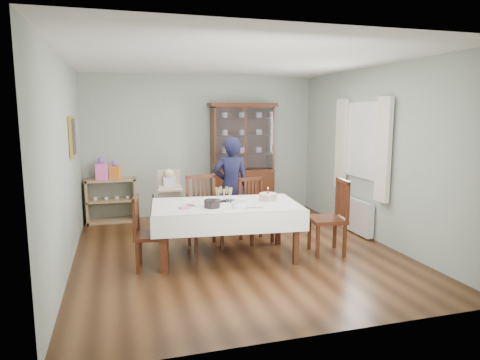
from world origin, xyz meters
name	(u,v)px	position (x,y,z in m)	size (l,w,h in m)	color
floor	(237,251)	(0.00, 0.00, 0.00)	(5.00, 5.00, 0.00)	#593319
room_shell	(227,132)	(0.00, 0.53, 1.70)	(5.00, 5.00, 5.00)	#9EAA99
dining_table	(226,230)	(-0.21, -0.21, 0.38)	(2.10, 1.34, 0.76)	#422010
china_cabinet	(242,157)	(0.75, 2.26, 1.12)	(1.30, 0.48, 2.18)	#422010
sideboard	(111,200)	(-1.75, 2.28, 0.40)	(0.90, 0.38, 0.80)	tan
picture_frame	(72,137)	(-2.22, 0.80, 1.65)	(0.04, 0.48, 0.58)	gold
window	(364,140)	(2.22, 0.30, 1.55)	(0.04, 1.02, 1.22)	white
curtain_left	(384,150)	(2.16, -0.32, 1.45)	(0.07, 0.30, 1.55)	silver
curtain_right	(341,144)	(2.16, 0.92, 1.45)	(0.07, 0.30, 1.55)	silver
radiator	(358,216)	(2.16, 0.30, 0.30)	(0.10, 0.80, 0.55)	white
chair_far_left	(205,226)	(-0.40, 0.31, 0.32)	(0.52, 0.52, 1.06)	#422010
chair_far_right	(256,223)	(0.42, 0.39, 0.29)	(0.51, 0.51, 0.98)	#422010
chair_end_left	(151,247)	(-1.24, -0.38, 0.28)	(0.49, 0.49, 0.95)	#422010
chair_end_right	(328,231)	(1.24, -0.43, 0.31)	(0.54, 0.54, 1.06)	#422010
woman	(231,186)	(0.16, 0.89, 0.80)	(0.59, 0.38, 1.61)	black
high_chair	(170,209)	(-0.82, 1.12, 0.43)	(0.52, 0.52, 1.10)	black
champagne_tray	(224,198)	(-0.21, -0.09, 0.82)	(0.33, 0.33, 0.20)	silver
birthday_cake	(268,197)	(0.41, -0.20, 0.81)	(0.29, 0.29, 0.20)	white
plate_stack_dark	(212,204)	(-0.44, -0.39, 0.81)	(0.21, 0.21, 0.10)	black
plate_stack_white	(239,205)	(-0.11, -0.50, 0.80)	(0.19, 0.19, 0.08)	white
napkin_stack	(185,208)	(-0.80, -0.36, 0.77)	(0.13, 0.13, 0.02)	#FF5DB9
cutlery	(189,205)	(-0.72, -0.21, 0.77)	(0.10, 0.14, 0.01)	silver
cake_knife	(253,208)	(0.05, -0.59, 0.77)	(0.30, 0.03, 0.01)	silver
gift_bag_pink	(101,170)	(-1.90, 2.26, 0.98)	(0.22, 0.14, 0.40)	#FF5DB9
gift_bag_orange	(115,171)	(-1.66, 2.26, 0.95)	(0.21, 0.18, 0.34)	orange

